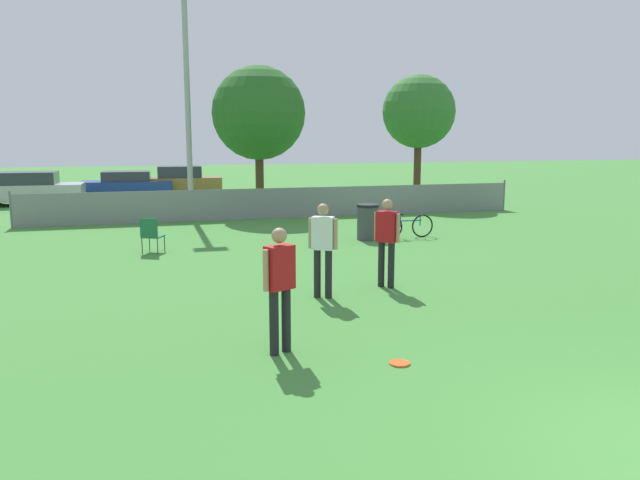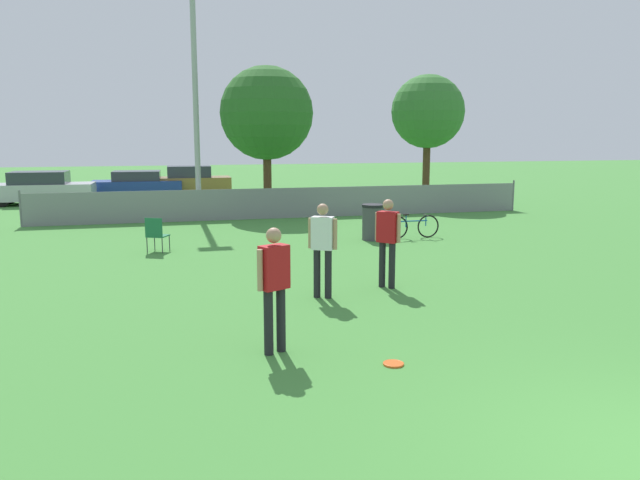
% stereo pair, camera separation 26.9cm
% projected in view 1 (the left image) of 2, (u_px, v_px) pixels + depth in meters
% --- Properties ---
extents(fence_backline, '(18.24, 0.07, 1.21)m').
position_uv_depth(fence_backline, '(284.00, 203.00, 22.68)').
color(fence_backline, gray).
rests_on(fence_backline, ground_plane).
extents(light_pole, '(0.90, 0.36, 8.36)m').
position_uv_depth(light_pole, '(187.00, 80.00, 22.38)').
color(light_pole, '#9E9EA3').
rests_on(light_pole, ground_plane).
extents(tree_near_pole, '(3.57, 3.57, 5.61)m').
position_uv_depth(tree_near_pole, '(259.00, 113.00, 23.78)').
color(tree_near_pole, '#4C331E').
rests_on(tree_near_pole, ground_plane).
extents(tree_far_right, '(3.17, 3.17, 5.59)m').
position_uv_depth(tree_far_right, '(419.00, 112.00, 27.17)').
color(tree_far_right, '#4C331E').
rests_on(tree_far_right, ground_plane).
extents(player_defender_red, '(0.43, 0.44, 1.76)m').
position_uv_depth(player_defender_red, '(387.00, 236.00, 12.26)').
color(player_defender_red, black).
rests_on(player_defender_red, ground_plane).
extents(player_thrower_red, '(0.50, 0.37, 1.76)m').
position_uv_depth(player_thrower_red, '(280.00, 281.00, 8.50)').
color(player_thrower_red, black).
rests_on(player_thrower_red, ground_plane).
extents(player_receiver_white, '(0.49, 0.39, 1.76)m').
position_uv_depth(player_receiver_white, '(323.00, 244.00, 11.46)').
color(player_receiver_white, black).
rests_on(player_receiver_white, ground_plane).
extents(frisbee_disc, '(0.28, 0.28, 0.03)m').
position_uv_depth(frisbee_disc, '(400.00, 363.00, 8.25)').
color(frisbee_disc, '#E5591E').
rests_on(frisbee_disc, ground_plane).
extents(folding_chair_sideline, '(0.63, 0.63, 0.91)m').
position_uv_depth(folding_chair_sideline, '(151.00, 234.00, 15.96)').
color(folding_chair_sideline, '#333338').
rests_on(folding_chair_sideline, ground_plane).
extents(bicycle_sideline, '(1.66, 0.44, 0.73)m').
position_uv_depth(bicycle_sideline, '(407.00, 226.00, 18.29)').
color(bicycle_sideline, black).
rests_on(bicycle_sideline, ground_plane).
extents(trash_bin, '(0.64, 0.64, 1.03)m').
position_uv_depth(trash_bin, '(368.00, 222.00, 17.98)').
color(trash_bin, '#3F3F44').
rests_on(trash_bin, ground_plane).
extents(parked_car_silver, '(4.50, 1.94, 1.43)m').
position_uv_depth(parked_car_silver, '(29.00, 189.00, 26.87)').
color(parked_car_silver, black).
rests_on(parked_car_silver, ground_plane).
extents(parked_car_blue, '(4.29, 1.94, 1.30)m').
position_uv_depth(parked_car_blue, '(127.00, 185.00, 29.77)').
color(parked_car_blue, black).
rests_on(parked_car_blue, ground_plane).
extents(parked_car_tan, '(4.03, 1.77, 1.50)m').
position_uv_depth(parked_car_tan, '(180.00, 182.00, 30.57)').
color(parked_car_tan, black).
rests_on(parked_car_tan, ground_plane).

